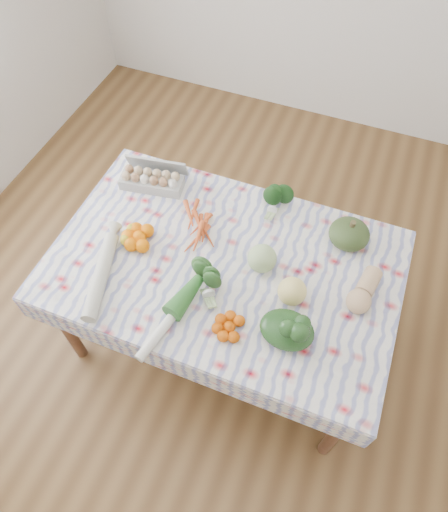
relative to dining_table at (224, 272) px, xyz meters
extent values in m
plane|color=brown|center=(0.00, 0.00, -0.68)|extent=(4.50, 4.50, 0.00)
cube|color=brown|center=(0.00, 0.00, 0.05)|extent=(1.60, 1.00, 0.04)
cylinder|color=brown|center=(-0.74, -0.44, -0.32)|extent=(0.06, 0.06, 0.71)
cylinder|color=brown|center=(0.74, -0.44, -0.32)|extent=(0.06, 0.06, 0.71)
cylinder|color=brown|center=(-0.74, 0.44, -0.32)|extent=(0.06, 0.06, 0.71)
cylinder|color=brown|center=(0.74, 0.44, -0.32)|extent=(0.06, 0.06, 0.71)
cube|color=white|center=(0.00, 0.00, 0.08)|extent=(1.66, 1.06, 0.01)
cube|color=#AFAFAA|center=(-0.54, 0.32, 0.13)|extent=(0.35, 0.19, 0.09)
cube|color=#DB5622|center=(-0.20, 0.12, 0.10)|extent=(0.26, 0.24, 0.04)
ellipsoid|color=#153B12|center=(0.12, 0.42, 0.14)|extent=(0.14, 0.13, 0.12)
ellipsoid|color=#364B21|center=(0.52, 0.34, 0.15)|extent=(0.21, 0.21, 0.13)
sphere|color=#A7C881|center=(0.17, 0.05, 0.15)|extent=(0.18, 0.18, 0.14)
ellipsoid|color=tan|center=(0.65, 0.06, 0.14)|extent=(0.15, 0.26, 0.11)
cube|color=orange|center=(-0.43, -0.03, 0.12)|extent=(0.26, 0.26, 0.07)
ellipsoid|color=#275220|center=(-0.02, -0.17, 0.14)|extent=(0.21, 0.21, 0.11)
cube|color=#D15206|center=(0.15, -0.32, 0.11)|extent=(0.19, 0.19, 0.05)
sphere|color=#EBD673|center=(0.35, -0.07, 0.15)|extent=(0.15, 0.15, 0.13)
ellipsoid|color=#173514|center=(0.39, -0.25, 0.14)|extent=(0.28, 0.25, 0.10)
cylinder|color=beige|center=(-0.50, -0.29, 0.12)|extent=(0.20, 0.48, 0.07)
cylinder|color=silver|center=(-0.11, -0.38, 0.11)|extent=(0.13, 0.44, 0.05)
camera|label=1|loc=(0.45, -1.13, 1.90)|focal=32.00mm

